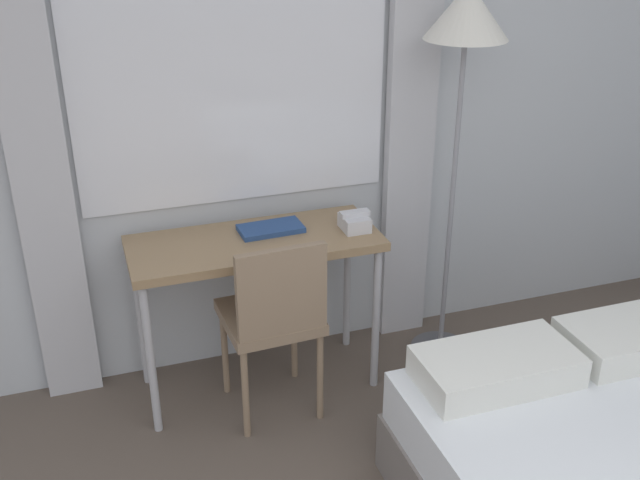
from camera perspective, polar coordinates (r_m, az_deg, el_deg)
The scene contains 6 objects.
wall_back_with_window at distance 3.41m, azimuth -4.27°, elevation 11.47°, with size 5.76×0.13×2.70m.
desk at distance 3.33m, azimuth -4.96°, elevation -1.19°, with size 1.10×0.45×0.77m.
desk_chair at distance 3.21m, azimuth -3.53°, elevation -5.63°, with size 0.42×0.42×0.88m.
standing_lamp at distance 3.35m, azimuth 10.94°, elevation 14.12°, with size 0.36×0.36×1.81m.
telephone at distance 3.36m, azimuth 2.65°, elevation 1.41°, with size 0.13×0.14×0.09m.
book at distance 3.36m, azimuth -3.77°, elevation 0.89°, with size 0.29×0.16×0.02m.
Camera 1 is at (-0.85, -0.32, 2.17)m, focal length 42.00 mm.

